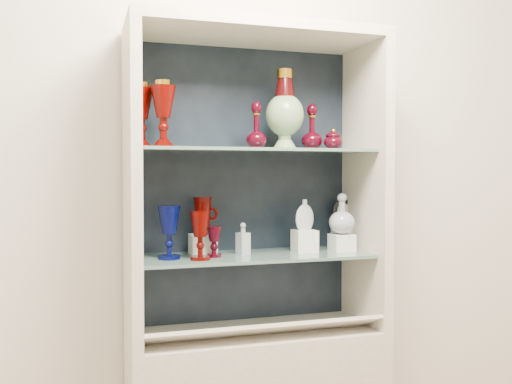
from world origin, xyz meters
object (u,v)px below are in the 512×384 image
object	(u,v)px
ruby_goblet_tall	(200,235)
flat_flask	(305,214)
pedestal_lamp_right	(163,114)
ruby_pitcher	(203,216)
ruby_decanter_a	(256,122)
clear_round_decanter	(342,215)
cameo_medallion	(343,211)
pedestal_lamp_left	(141,115)
ruby_goblet_small	(214,242)
lidded_bowl	(333,139)
clear_square_bottle	(243,238)
ruby_decanter_b	(312,125)
cobalt_goblet	(169,232)
enamel_urn	(285,110)

from	to	relation	value
ruby_goblet_tall	flat_flask	xyz separation A→B (m)	(0.45, 0.08, 0.06)
pedestal_lamp_right	ruby_pitcher	xyz separation A→B (m)	(0.17, 0.11, -0.39)
ruby_decanter_a	clear_round_decanter	xyz separation A→B (m)	(0.37, 0.00, -0.37)
cameo_medallion	ruby_goblet_tall	bearing A→B (deg)	-163.62
cameo_medallion	ruby_decanter_a	bearing A→B (deg)	-162.56
pedestal_lamp_left	flat_flask	distance (m)	0.76
ruby_decanter_a	ruby_goblet_tall	world-z (taller)	ruby_decanter_a
ruby_goblet_small	ruby_pitcher	distance (m)	0.13
lidded_bowl	clear_round_decanter	distance (m)	0.32
ruby_goblet_small	clear_square_bottle	size ratio (longest dim) A/B	0.94
ruby_pitcher	clear_square_bottle	distance (m)	0.19
ruby_decanter_b	cobalt_goblet	size ratio (longest dim) A/B	1.00
ruby_decanter_a	flat_flask	xyz separation A→B (m)	(0.22, 0.03, -0.37)
pedestal_lamp_right	clear_round_decanter	bearing A→B (deg)	2.54
ruby_decanter_b	clear_square_bottle	xyz separation A→B (m)	(-0.29, 0.01, -0.46)
enamel_urn	lidded_bowl	size ratio (longest dim) A/B	3.65
ruby_decanter_a	clear_round_decanter	world-z (taller)	ruby_decanter_a
pedestal_lamp_right	cameo_medallion	world-z (taller)	pedestal_lamp_right
enamel_urn	cameo_medallion	world-z (taller)	enamel_urn
pedestal_lamp_left	ruby_decanter_b	distance (m)	0.69
enamel_urn	cameo_medallion	bearing A→B (deg)	20.15
clear_square_bottle	ruby_pitcher	bearing A→B (deg)	162.43
enamel_urn	lidded_bowl	bearing A→B (deg)	-9.27
clear_round_decanter	clear_square_bottle	bearing A→B (deg)	175.45
pedestal_lamp_right	ruby_decanter_a	xyz separation A→B (m)	(0.37, 0.03, -0.02)
clear_square_bottle	ruby_goblet_tall	bearing A→B (deg)	-154.26
pedestal_lamp_left	enamel_urn	bearing A→B (deg)	-2.69
ruby_goblet_small	clear_square_bottle	world-z (taller)	clear_square_bottle
lidded_bowl	ruby_pitcher	distance (m)	0.61
pedestal_lamp_left	lidded_bowl	xyz separation A→B (m)	(0.76, -0.06, -0.08)
ruby_pitcher	clear_square_bottle	xyz separation A→B (m)	(0.15, -0.05, -0.09)
enamel_urn	flat_flask	xyz separation A→B (m)	(0.09, 0.01, -0.42)
lidded_bowl	ruby_pitcher	bearing A→B (deg)	168.28
lidded_bowl	ruby_goblet_small	size ratio (longest dim) A/B	0.74
lidded_bowl	cobalt_goblet	bearing A→B (deg)	178.38
enamel_urn	cameo_medallion	distance (m)	0.54
clear_round_decanter	flat_flask	bearing A→B (deg)	172.37
pedestal_lamp_right	ruby_goblet_small	xyz separation A→B (m)	(0.20, 0.03, -0.48)
ruby_pitcher	ruby_decanter_b	bearing A→B (deg)	4.86
ruby_goblet_tall	ruby_goblet_small	size ratio (longest dim) A/B	1.54
enamel_urn	clear_round_decanter	world-z (taller)	enamel_urn
cobalt_goblet	clear_square_bottle	world-z (taller)	cobalt_goblet
pedestal_lamp_left	clear_square_bottle	distance (m)	0.62
clear_round_decanter	pedestal_lamp_right	bearing A→B (deg)	-177.46
cobalt_goblet	enamel_urn	bearing A→B (deg)	1.64
ruby_decanter_a	ruby_decanter_b	xyz separation A→B (m)	(0.25, 0.03, -0.00)
ruby_pitcher	cameo_medallion	world-z (taller)	ruby_pitcher
enamel_urn	ruby_decanter_b	distance (m)	0.14
pedestal_lamp_right	lidded_bowl	size ratio (longest dim) A/B	2.81
pedestal_lamp_right	lidded_bowl	distance (m)	0.69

